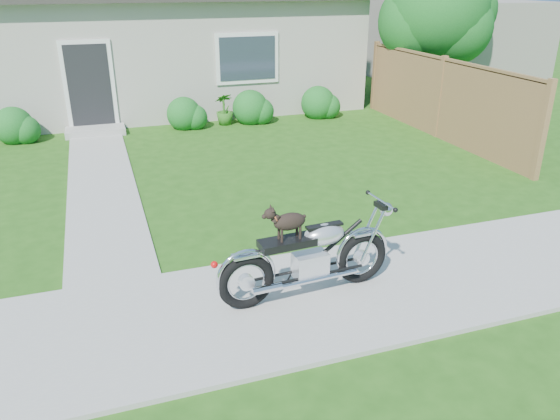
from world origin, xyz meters
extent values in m
plane|color=#235114|center=(0.00, 0.00, 0.00)|extent=(80.00, 80.00, 0.00)
cube|color=#9E9B93|center=(0.00, 0.00, 0.02)|extent=(24.00, 2.20, 0.04)
cube|color=#9E9B93|center=(-1.50, 5.00, 0.01)|extent=(1.20, 8.00, 0.03)
cube|color=#ABA49A|center=(0.00, 12.00, 1.50)|extent=(12.00, 6.00, 3.00)
cube|color=black|center=(-1.50, 8.97, 1.05)|extent=(1.00, 0.06, 2.10)
cube|color=#9E9B93|center=(-1.50, 8.62, 0.08)|extent=(1.40, 0.70, 0.16)
cube|color=#2D3847|center=(2.50, 8.97, 1.60)|extent=(1.70, 0.05, 1.30)
cube|color=olive|center=(6.30, 5.75, 0.90)|extent=(0.08, 6.50, 1.80)
cube|color=olive|center=(6.30, 9.00, 0.95)|extent=(0.12, 0.12, 1.90)
cube|color=olive|center=(6.30, 5.75, 0.95)|extent=(0.12, 0.12, 1.90)
cube|color=olive|center=(6.30, 2.50, 0.95)|extent=(0.12, 0.12, 1.90)
cube|color=olive|center=(6.30, 5.75, 1.82)|extent=(0.08, 6.50, 0.08)
cylinder|color=#3D2B1C|center=(7.47, 7.99, 1.12)|extent=(0.28, 0.28, 2.25)
sphere|color=#19601F|center=(7.47, 7.99, 2.79)|extent=(2.70, 2.70, 2.70)
sphere|color=#19601F|center=(7.87, 7.69, 2.34)|extent=(1.98, 1.98, 1.98)
cylinder|color=#3D2B1C|center=(8.98, 9.96, 1.26)|extent=(0.28, 0.28, 2.53)
sphere|color=#19601F|center=(9.38, 9.66, 2.63)|extent=(2.22, 2.22, 2.22)
sphere|color=#19601F|center=(0.67, 8.50, 0.37)|extent=(0.86, 0.86, 0.86)
sphere|color=#19601F|center=(2.42, 8.50, 0.40)|extent=(0.94, 0.94, 0.94)
sphere|color=#19601F|center=(-3.28, 8.50, 0.38)|extent=(0.89, 0.89, 0.89)
sphere|color=#19601F|center=(4.34, 8.50, 0.39)|extent=(0.92, 0.92, 0.92)
imported|color=#2C691C|center=(1.74, 8.55, 0.40)|extent=(0.55, 0.55, 0.81)
torus|color=black|center=(1.43, 0.09, 0.38)|extent=(0.68, 0.16, 0.67)
torus|color=black|center=(-0.07, -0.01, 0.38)|extent=(0.68, 0.16, 0.67)
cube|color=silver|center=(0.73, 0.04, 0.42)|extent=(0.42, 0.27, 0.30)
ellipsoid|color=silver|center=(0.90, 0.06, 0.79)|extent=(0.53, 0.32, 0.26)
cube|color=black|center=(0.43, 0.02, 0.78)|extent=(0.67, 0.30, 0.09)
cube|color=silver|center=(1.43, 0.09, 0.72)|extent=(0.31, 0.16, 0.03)
cube|color=silver|center=(-0.07, -0.01, 0.72)|extent=(0.31, 0.16, 0.03)
cylinder|color=silver|center=(1.65, 0.11, 1.09)|extent=(0.07, 0.60, 0.03)
sphere|color=silver|center=(1.73, 0.11, 0.98)|extent=(0.18, 0.18, 0.17)
cylinder|color=silver|center=(0.74, -0.09, 0.29)|extent=(1.10, 0.13, 0.06)
ellipsoid|color=black|center=(0.46, 0.03, 1.03)|extent=(0.39, 0.21, 0.20)
sphere|color=black|center=(0.22, 0.01, 1.17)|extent=(0.13, 0.13, 0.12)
cylinder|color=black|center=(0.34, 0.06, 0.90)|extent=(0.03, 0.03, 0.16)
cylinder|color=black|center=(0.35, -0.03, 0.90)|extent=(0.03, 0.03, 0.16)
cylinder|color=black|center=(0.57, 0.08, 0.90)|extent=(0.03, 0.03, 0.16)
cylinder|color=black|center=(0.57, -0.01, 0.90)|extent=(0.03, 0.03, 0.16)
torus|color=#B55430|center=(0.28, 0.01, 1.11)|extent=(0.07, 0.11, 0.10)
camera|label=1|loc=(-1.44, -5.19, 3.54)|focal=35.00mm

